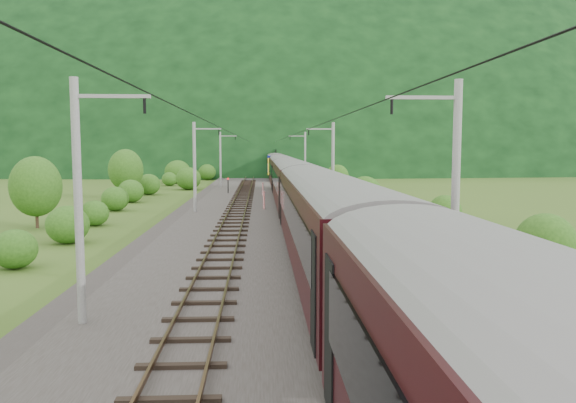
{
  "coord_description": "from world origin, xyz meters",
  "views": [
    {
      "loc": [
        -0.28,
        -18.35,
        6.08
      ],
      "look_at": [
        1.44,
        17.48,
        2.6
      ],
      "focal_mm": 35.0,
      "sensor_mm": 36.0,
      "label": 1
    }
  ],
  "objects": [
    {
      "name": "ground",
      "position": [
        0.0,
        0.0,
        0.0
      ],
      "size": [
        600.0,
        600.0,
        0.0
      ],
      "primitive_type": "plane",
      "color": "#314816",
      "rests_on": "ground"
    },
    {
      "name": "railbed",
      "position": [
        0.0,
        10.0,
        0.15
      ],
      "size": [
        14.0,
        220.0,
        0.3
      ],
      "primitive_type": "cube",
      "color": "#38332D",
      "rests_on": "ground"
    },
    {
      "name": "track_left",
      "position": [
        -2.4,
        10.0,
        0.37
      ],
      "size": [
        2.4,
        220.0,
        0.27
      ],
      "color": "brown",
      "rests_on": "railbed"
    },
    {
      "name": "track_right",
      "position": [
        2.4,
        10.0,
        0.37
      ],
      "size": [
        2.4,
        220.0,
        0.27
      ],
      "color": "brown",
      "rests_on": "railbed"
    },
    {
      "name": "catenary_left",
      "position": [
        -6.12,
        32.0,
        4.5
      ],
      "size": [
        2.54,
        192.28,
        8.0
      ],
      "color": "gray",
      "rests_on": "railbed"
    },
    {
      "name": "catenary_right",
      "position": [
        6.12,
        32.0,
        4.5
      ],
      "size": [
        2.54,
        192.28,
        8.0
      ],
      "color": "gray",
      "rests_on": "railbed"
    },
    {
      "name": "overhead_wires",
      "position": [
        0.0,
        10.0,
        7.1
      ],
      "size": [
        4.83,
        198.0,
        0.03
      ],
      "color": "black",
      "rests_on": "ground"
    },
    {
      "name": "mountain_main",
      "position": [
        0.0,
        260.0,
        0.0
      ],
      "size": [
        504.0,
        360.0,
        244.0
      ],
      "primitive_type": "ellipsoid",
      "color": "black",
      "rests_on": "ground"
    },
    {
      "name": "mountain_ridge",
      "position": [
        -120.0,
        300.0,
        0.0
      ],
      "size": [
        336.0,
        280.0,
        132.0
      ],
      "primitive_type": "ellipsoid",
      "color": "black",
      "rests_on": "ground"
    },
    {
      "name": "train",
      "position": [
        2.4,
        3.74,
        3.68
      ],
      "size": [
        3.12,
        171.93,
        5.44
      ],
      "color": "black",
      "rests_on": "ground"
    },
    {
      "name": "hazard_post_near",
      "position": [
        -0.07,
        48.84,
        1.08
      ],
      "size": [
        0.17,
        0.17,
        1.56
      ],
      "primitive_type": "cylinder",
      "color": "red",
      "rests_on": "railbed"
    },
    {
      "name": "hazard_post_far",
      "position": [
        -0.01,
        33.85,
        1.15
      ],
      "size": [
        0.18,
        0.18,
        1.71
      ],
      "primitive_type": "cylinder",
      "color": "red",
      "rests_on": "railbed"
    },
    {
      "name": "signal",
      "position": [
        -4.44,
        52.45,
        1.42
      ],
      "size": [
        0.21,
        0.21,
        1.91
      ],
      "color": "black",
      "rests_on": "railbed"
    },
    {
      "name": "vegetation_left",
      "position": [
        -14.02,
        20.41,
        2.55
      ],
      "size": [
        11.92,
        145.46,
        6.96
      ],
      "color": "#244E15",
      "rests_on": "ground"
    },
    {
      "name": "vegetation_right",
      "position": [
        11.23,
        14.51,
        1.4
      ],
      "size": [
        7.07,
        108.82,
        3.13
      ],
      "color": "#244E15",
      "rests_on": "ground"
    }
  ]
}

